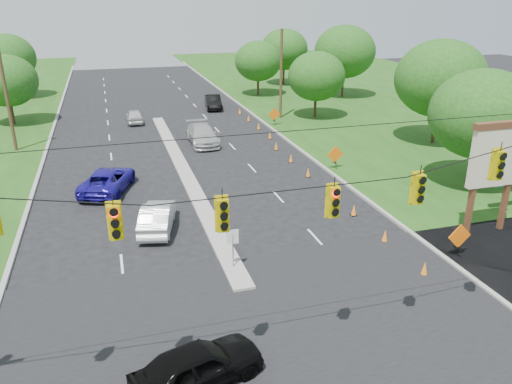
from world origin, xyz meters
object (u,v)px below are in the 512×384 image
object	(u,v)px
pylon_sign	(497,160)
black_sedan	(198,366)
blue_pickup	(108,180)
white_sedan	(157,217)

from	to	relation	value
pylon_sign	black_sedan	bearing A→B (deg)	-157.65
black_sedan	blue_pickup	distance (m)	19.26
white_sedan	blue_pickup	distance (m)	7.22
black_sedan	blue_pickup	world-z (taller)	black_sedan
black_sedan	blue_pickup	bearing A→B (deg)	-10.84
pylon_sign	white_sedan	xyz separation A→B (m)	(-17.20, 5.22, -3.25)
black_sedan	white_sedan	bearing A→B (deg)	-18.30
black_sedan	blue_pickup	xyz separation A→B (m)	(-2.41, 19.11, -0.00)
blue_pickup	pylon_sign	bearing A→B (deg)	167.64
white_sedan	blue_pickup	size ratio (longest dim) A/B	0.83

